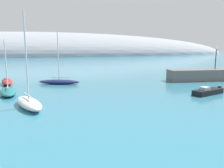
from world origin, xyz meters
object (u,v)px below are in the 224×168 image
object	(u,v)px
sailboat_teal_outer_mooring	(8,91)
motorboat_black_foreground	(208,92)
sailboat_white_near_shore	(29,102)
sailboat_navy_end_of_line	(59,81)
harbor_lamp_post	(216,56)
sailboat_red_mid_mooring	(7,81)

from	to	relation	value
sailboat_teal_outer_mooring	motorboat_black_foreground	size ratio (longest dim) A/B	1.26
sailboat_white_near_shore	sailboat_navy_end_of_line	bearing A→B (deg)	146.49
motorboat_black_foreground	sailboat_teal_outer_mooring	bearing A→B (deg)	-33.46
sailboat_white_near_shore	sailboat_teal_outer_mooring	size ratio (longest dim) A/B	1.46
sailboat_navy_end_of_line	harbor_lamp_post	xyz separation A→B (m)	(29.01, -4.17, 4.28)
sailboat_red_mid_mooring	sailboat_navy_end_of_line	distance (m)	8.92
sailboat_red_mid_mooring	harbor_lamp_post	size ratio (longest dim) A/B	1.80
sailboat_red_mid_mooring	sailboat_white_near_shore	bearing A→B (deg)	4.84
sailboat_navy_end_of_line	harbor_lamp_post	bearing A→B (deg)	-166.08
motorboat_black_foreground	harbor_lamp_post	bearing A→B (deg)	-151.15
sailboat_white_near_shore	sailboat_teal_outer_mooring	world-z (taller)	sailboat_white_near_shore
sailboat_red_mid_mooring	sailboat_teal_outer_mooring	world-z (taller)	sailboat_red_mid_mooring
sailboat_white_near_shore	sailboat_teal_outer_mooring	xyz separation A→B (m)	(-3.04, 7.78, -0.10)
sailboat_white_near_shore	harbor_lamp_post	size ratio (longest dim) A/B	2.37
sailboat_white_near_shore	sailboat_red_mid_mooring	distance (m)	17.68
sailboat_navy_end_of_line	motorboat_black_foreground	distance (m)	23.73
sailboat_teal_outer_mooring	motorboat_black_foreground	bearing A→B (deg)	-116.15
sailboat_navy_end_of_line	motorboat_black_foreground	world-z (taller)	sailboat_navy_end_of_line
sailboat_red_mid_mooring	sailboat_teal_outer_mooring	size ratio (longest dim) A/B	1.11
sailboat_teal_outer_mooring	motorboat_black_foreground	distance (m)	26.97
harbor_lamp_post	sailboat_teal_outer_mooring	bearing A→B (deg)	-175.64
sailboat_white_near_shore	harbor_lamp_post	distance (m)	35.08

